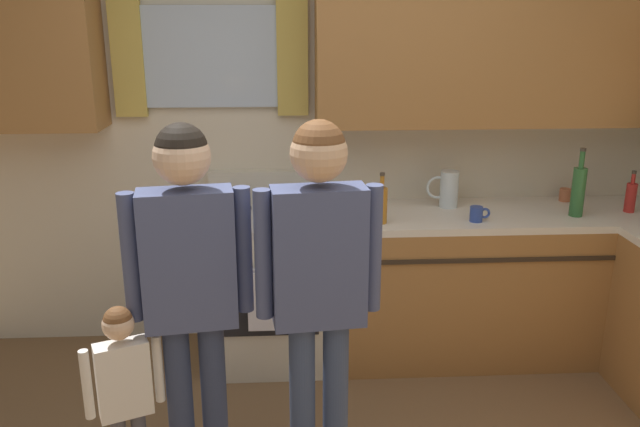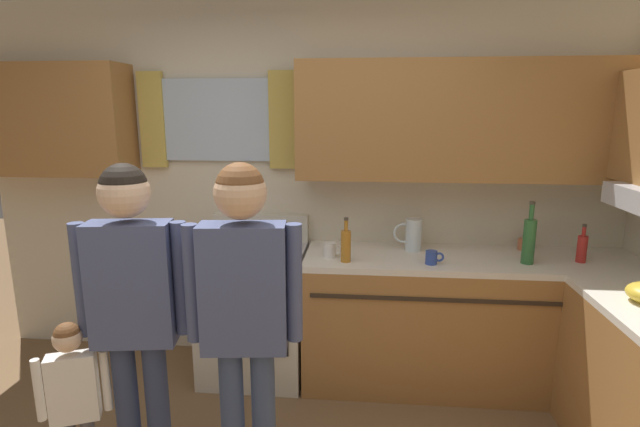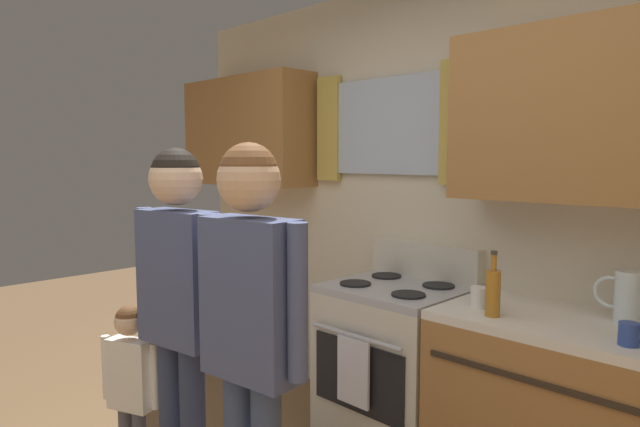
# 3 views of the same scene
# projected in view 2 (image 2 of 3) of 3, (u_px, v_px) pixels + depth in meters

# --- Properties ---
(back_wall_unit) EXTENTS (4.60, 0.42, 2.60)m
(back_wall_unit) POSITION_uv_depth(u_px,v_px,m) (304.00, 160.00, 3.39)
(back_wall_unit) COLOR beige
(back_wall_unit) RESTS_ON ground
(kitchen_counter_run) EXTENTS (2.18, 2.16, 0.90)m
(kitchen_counter_run) POSITION_uv_depth(u_px,v_px,m) (540.00, 356.00, 2.77)
(kitchen_counter_run) COLOR #9E6B38
(kitchen_counter_run) RESTS_ON ground
(stove_oven) EXTENTS (0.70, 0.67, 1.10)m
(stove_oven) POSITION_uv_depth(u_px,v_px,m) (255.00, 310.00, 3.37)
(stove_oven) COLOR beige
(stove_oven) RESTS_ON ground
(bottle_oil_amber) EXTENTS (0.06, 0.06, 0.29)m
(bottle_oil_amber) POSITION_uv_depth(u_px,v_px,m) (346.00, 245.00, 3.03)
(bottle_oil_amber) COLOR #B27223
(bottle_oil_amber) RESTS_ON kitchen_counter_run
(bottle_sauce_red) EXTENTS (0.06, 0.06, 0.25)m
(bottle_sauce_red) POSITION_uv_depth(u_px,v_px,m) (582.00, 248.00, 3.02)
(bottle_sauce_red) COLOR red
(bottle_sauce_red) RESTS_ON kitchen_counter_run
(bottle_wine_green) EXTENTS (0.08, 0.08, 0.39)m
(bottle_wine_green) POSITION_uv_depth(u_px,v_px,m) (529.00, 240.00, 2.98)
(bottle_wine_green) COLOR #2D6633
(bottle_wine_green) RESTS_ON kitchen_counter_run
(mug_cobalt_blue) EXTENTS (0.11, 0.07, 0.08)m
(mug_cobalt_blue) POSITION_uv_depth(u_px,v_px,m) (432.00, 257.00, 2.99)
(mug_cobalt_blue) COLOR #2D479E
(mug_cobalt_blue) RESTS_ON kitchen_counter_run
(cup_terracotta) EXTENTS (0.11, 0.07, 0.08)m
(cup_terracotta) POSITION_uv_depth(u_px,v_px,m) (524.00, 244.00, 3.30)
(cup_terracotta) COLOR #B76642
(cup_terracotta) RESTS_ON kitchen_counter_run
(mug_ceramic_white) EXTENTS (0.13, 0.08, 0.09)m
(mug_ceramic_white) POSITION_uv_depth(u_px,v_px,m) (330.00, 250.00, 3.13)
(mug_ceramic_white) COLOR white
(mug_ceramic_white) RESTS_ON kitchen_counter_run
(water_pitcher) EXTENTS (0.19, 0.11, 0.22)m
(water_pitcher) POSITION_uv_depth(u_px,v_px,m) (412.00, 235.00, 3.27)
(water_pitcher) COLOR silver
(water_pitcher) RESTS_ON kitchen_counter_run
(adult_holding_child) EXTENTS (0.50, 0.22, 1.62)m
(adult_holding_child) POSITION_uv_depth(u_px,v_px,m) (133.00, 297.00, 2.15)
(adult_holding_child) COLOR #2D3856
(adult_holding_child) RESTS_ON ground
(adult_in_plaid) EXTENTS (0.51, 0.22, 1.63)m
(adult_in_plaid) POSITION_uv_depth(u_px,v_px,m) (244.00, 301.00, 2.08)
(adult_in_plaid) COLOR #38476B
(adult_in_plaid) RESTS_ON ground
(small_child) EXTENTS (0.30, 0.16, 0.93)m
(small_child) POSITION_uv_depth(u_px,v_px,m) (74.00, 394.00, 2.18)
(small_child) COLOR #4C4C56
(small_child) RESTS_ON ground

